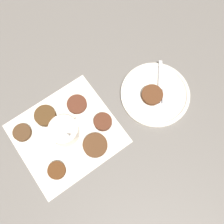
% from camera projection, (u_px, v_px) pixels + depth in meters
% --- Properties ---
extents(ground_plane, '(4.00, 4.00, 0.00)m').
position_uv_depth(ground_plane, '(63.00, 142.00, 0.86)').
color(ground_plane, '#605B56').
extents(napkin, '(0.36, 0.33, 0.00)m').
position_uv_depth(napkin, '(67.00, 133.00, 0.87)').
color(napkin, silver).
rests_on(napkin, ground_plane).
extents(sauce_bowl, '(0.10, 0.10, 0.11)m').
position_uv_depth(sauce_bowl, '(65.00, 131.00, 0.84)').
color(sauce_bowl, silver).
rests_on(sauce_bowl, napkin).
extents(fritter_0, '(0.07, 0.07, 0.02)m').
position_uv_depth(fritter_0, '(45.00, 116.00, 0.88)').
color(fritter_0, '#493018').
rests_on(fritter_0, napkin).
extents(fritter_1, '(0.07, 0.07, 0.01)m').
position_uv_depth(fritter_1, '(77.00, 104.00, 0.89)').
color(fritter_1, '#51291B').
rests_on(fritter_1, napkin).
extents(fritter_2, '(0.06, 0.06, 0.02)m').
position_uv_depth(fritter_2, '(57.00, 170.00, 0.82)').
color(fritter_2, '#4E2C15').
rests_on(fritter_2, napkin).
extents(fritter_3, '(0.06, 0.06, 0.02)m').
position_uv_depth(fritter_3, '(22.00, 132.00, 0.86)').
color(fritter_3, '#4A311C').
rests_on(fritter_3, napkin).
extents(fritter_4, '(0.08, 0.08, 0.02)m').
position_uv_depth(fritter_4, '(95.00, 145.00, 0.85)').
color(fritter_4, '#4E301B').
rests_on(fritter_4, napkin).
extents(fritter_5, '(0.06, 0.06, 0.02)m').
position_uv_depth(fritter_5, '(103.00, 122.00, 0.87)').
color(fritter_5, '#50291A').
rests_on(fritter_5, napkin).
extents(serving_plate, '(0.24, 0.24, 0.02)m').
position_uv_depth(serving_plate, '(155.00, 94.00, 0.91)').
color(serving_plate, silver).
rests_on(serving_plate, ground_plane).
extents(fritter_on_plate, '(0.07, 0.07, 0.02)m').
position_uv_depth(fritter_on_plate, '(152.00, 95.00, 0.89)').
color(fritter_on_plate, '#512D19').
rests_on(fritter_on_plate, serving_plate).
extents(fork, '(0.14, 0.13, 0.00)m').
position_uv_depth(fork, '(160.00, 87.00, 0.90)').
color(fork, silver).
rests_on(fork, serving_plate).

